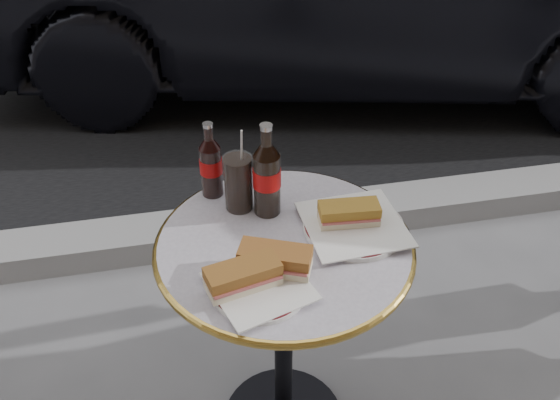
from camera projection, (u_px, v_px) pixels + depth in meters
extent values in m
cube|color=gray|center=(240.00, 228.00, 2.59)|extent=(40.00, 0.20, 0.12)
cylinder|color=white|center=(259.00, 288.00, 1.35)|extent=(0.23, 0.23, 0.01)
cylinder|color=silver|center=(354.00, 227.00, 1.51)|extent=(0.27, 0.27, 0.01)
cube|color=brown|center=(243.00, 277.00, 1.33)|extent=(0.17, 0.11, 0.06)
cube|color=brown|center=(275.00, 260.00, 1.37)|extent=(0.18, 0.13, 0.06)
cube|color=#AB7B2B|center=(349.00, 214.00, 1.50)|extent=(0.15, 0.08, 0.05)
cylinder|color=black|center=(238.00, 183.00, 1.54)|extent=(0.09, 0.09, 0.15)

